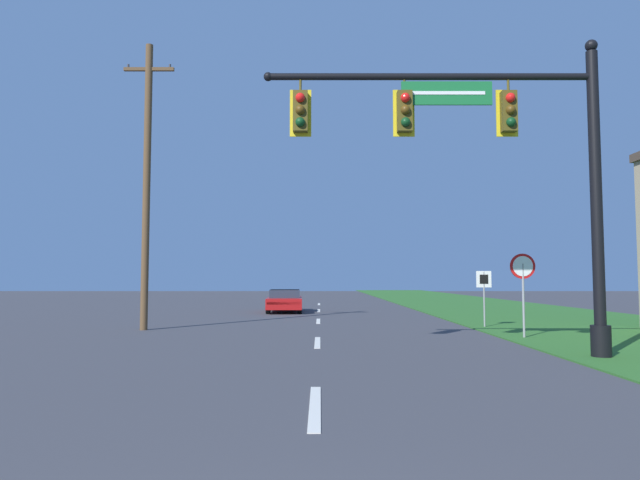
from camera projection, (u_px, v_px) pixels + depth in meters
name	position (u px, v px, depth m)	size (l,w,h in m)	color
grass_verge_right	(507.00, 310.00, 31.89)	(10.00, 110.00, 0.04)	#2D6626
road_center_line	(319.00, 321.00, 23.93)	(0.16, 34.80, 0.01)	silver
signal_mast	(505.00, 160.00, 13.08)	(7.86, 0.47, 7.31)	black
car_ahead	(286.00, 301.00, 30.66)	(2.00, 4.69, 1.19)	black
stop_sign	(524.00, 276.00, 17.11)	(0.76, 0.07, 2.50)	gray
route_sign_post	(485.00, 286.00, 20.88)	(0.55, 0.06, 2.03)	gray
utility_pole_near	(148.00, 181.00, 20.23)	(1.80, 0.26, 10.21)	brown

